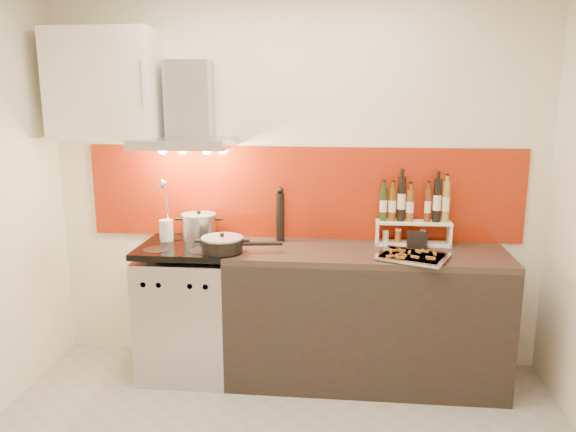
# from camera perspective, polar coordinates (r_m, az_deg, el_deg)

# --- Properties ---
(back_wall) EXTENTS (3.40, 0.02, 2.60)m
(back_wall) POSITION_cam_1_polar(r_m,az_deg,el_deg) (3.89, 0.69, 3.56)
(back_wall) COLOR silver
(back_wall) RESTS_ON ground
(backsplash) EXTENTS (3.00, 0.02, 0.64)m
(backsplash) POSITION_cam_1_polar(r_m,az_deg,el_deg) (3.89, 1.40, 2.35)
(backsplash) COLOR #941C08
(backsplash) RESTS_ON back_wall
(range_stove) EXTENTS (0.60, 0.60, 0.91)m
(range_stove) POSITION_cam_1_polar(r_m,az_deg,el_deg) (3.95, -10.05, -9.41)
(range_stove) COLOR #B7B7BA
(range_stove) RESTS_ON ground
(counter) EXTENTS (1.80, 0.60, 0.90)m
(counter) POSITION_cam_1_polar(r_m,az_deg,el_deg) (3.82, 7.85, -10.01)
(counter) COLOR black
(counter) RESTS_ON ground
(range_hood) EXTENTS (0.62, 0.50, 0.61)m
(range_hood) POSITION_cam_1_polar(r_m,az_deg,el_deg) (3.82, -10.20, 9.88)
(range_hood) COLOR #B7B7BA
(range_hood) RESTS_ON back_wall
(upper_cabinet) EXTENTS (0.70, 0.35, 0.72)m
(upper_cabinet) POSITION_cam_1_polar(r_m,az_deg,el_deg) (3.99, -18.16, 12.55)
(upper_cabinet) COLOR silver
(upper_cabinet) RESTS_ON back_wall
(stock_pot) EXTENTS (0.24, 0.24, 0.21)m
(stock_pot) POSITION_cam_1_polar(r_m,az_deg,el_deg) (3.92, -9.02, -1.04)
(stock_pot) COLOR #B7B7BA
(stock_pot) RESTS_ON range_stove
(saute_pan) EXTENTS (0.51, 0.27, 0.12)m
(saute_pan) POSITION_cam_1_polar(r_m,az_deg,el_deg) (3.59, -6.57, -2.86)
(saute_pan) COLOR black
(saute_pan) RESTS_ON range_stove
(utensil_jar) EXTENTS (0.09, 0.14, 0.44)m
(utensil_jar) POSITION_cam_1_polar(r_m,az_deg,el_deg) (3.89, -12.31, -0.76)
(utensil_jar) COLOR silver
(utensil_jar) RESTS_ON range_stove
(pepper_mill) EXTENTS (0.06, 0.06, 0.38)m
(pepper_mill) POSITION_cam_1_polar(r_m,az_deg,el_deg) (3.82, -0.79, 0.08)
(pepper_mill) COLOR black
(pepper_mill) RESTS_ON counter
(step_shelf) EXTENTS (0.50, 0.14, 0.46)m
(step_shelf) POSITION_cam_1_polar(r_m,az_deg,el_deg) (3.82, 12.62, 0.05)
(step_shelf) COLOR white
(step_shelf) RESTS_ON counter
(caddy_box) EXTENTS (0.13, 0.10, 0.11)m
(caddy_box) POSITION_cam_1_polar(r_m,az_deg,el_deg) (3.76, 13.01, -2.34)
(caddy_box) COLOR black
(caddy_box) RESTS_ON counter
(baking_tray) EXTENTS (0.51, 0.45, 0.03)m
(baking_tray) POSITION_cam_1_polar(r_m,az_deg,el_deg) (3.54, 12.50, -4.01)
(baking_tray) COLOR silver
(baking_tray) RESTS_ON counter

